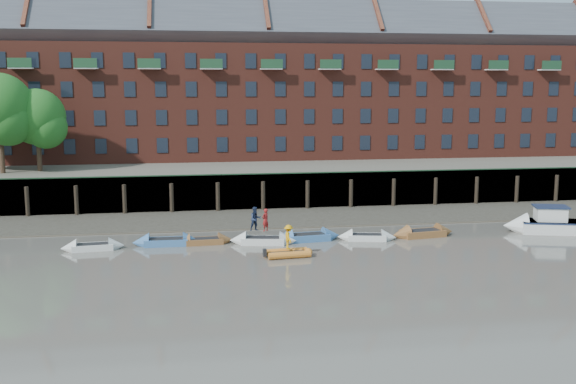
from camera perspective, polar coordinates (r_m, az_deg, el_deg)
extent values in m
plane|color=#625C55|center=(39.34, 4.50, -7.33)|extent=(220.00, 220.00, 0.00)
cube|color=#3D382F|center=(56.51, 0.34, -2.21)|extent=(110.00, 8.00, 0.50)
cube|color=#4C4336|center=(53.22, 0.92, -2.93)|extent=(110.00, 1.60, 0.10)
cube|color=#2D2A26|center=(60.51, -0.31, 0.09)|extent=(110.00, 0.80, 3.20)
cylinder|color=black|center=(60.75, -21.21, -0.79)|extent=(0.36, 0.36, 2.60)
cylinder|color=black|center=(60.00, -17.48, -0.71)|extent=(0.36, 0.36, 2.60)
cylinder|color=black|center=(59.52, -13.67, -0.62)|extent=(0.36, 0.36, 2.60)
cylinder|color=black|center=(59.30, -9.82, -0.53)|extent=(0.36, 0.36, 2.60)
cylinder|color=black|center=(59.34, -5.96, -0.44)|extent=(0.36, 0.36, 2.60)
cylinder|color=black|center=(59.66, -2.12, -0.34)|extent=(0.36, 0.36, 2.60)
cylinder|color=black|center=(60.24, 1.66, -0.25)|extent=(0.36, 0.36, 2.60)
cylinder|color=black|center=(61.08, 5.36, -0.15)|extent=(0.36, 0.36, 2.60)
cylinder|color=black|center=(62.17, 8.94, -0.06)|extent=(0.36, 0.36, 2.60)
cylinder|color=black|center=(63.49, 12.38, 0.03)|extent=(0.36, 0.36, 2.60)
cylinder|color=black|center=(65.02, 15.67, 0.11)|extent=(0.36, 0.36, 2.60)
cylinder|color=black|center=(66.77, 18.80, 0.19)|extent=(0.36, 0.36, 2.60)
cylinder|color=black|center=(68.70, 21.76, 0.27)|extent=(0.36, 0.36, 2.60)
cube|color=#264C2D|center=(59.97, -0.27, 1.60)|extent=(110.00, 0.06, 0.10)
cube|color=#5E594D|center=(73.85, -1.85, 1.73)|extent=(110.00, 28.00, 3.20)
cube|color=brown|center=(74.25, -1.97, 7.66)|extent=(80.00, 10.00, 12.00)
cube|color=#42444C|center=(74.40, -2.01, 13.21)|extent=(80.60, 15.56, 15.56)
cube|color=black|center=(71.09, -22.78, 3.49)|extent=(1.10, 0.12, 1.50)
cube|color=black|center=(70.43, -20.41, 3.58)|extent=(1.10, 0.12, 1.50)
cube|color=black|center=(69.88, -18.00, 3.67)|extent=(1.10, 0.12, 1.50)
cube|color=black|center=(69.46, -15.55, 3.75)|extent=(1.10, 0.12, 1.50)
cube|color=black|center=(69.16, -13.08, 3.83)|extent=(1.10, 0.12, 1.50)
cube|color=black|center=(69.00, -10.59, 3.90)|extent=(1.10, 0.12, 1.50)
cube|color=black|center=(68.97, -8.09, 3.96)|extent=(1.10, 0.12, 1.50)
cube|color=black|center=(69.06, -5.60, 4.01)|extent=(1.10, 0.12, 1.50)
cube|color=black|center=(69.29, -3.11, 4.06)|extent=(1.10, 0.12, 1.50)
cube|color=black|center=(69.64, -0.65, 4.10)|extent=(1.10, 0.12, 1.50)
cube|color=black|center=(70.12, 1.78, 4.13)|extent=(1.10, 0.12, 1.50)
cube|color=black|center=(70.73, 4.18, 4.16)|extent=(1.10, 0.12, 1.50)
cube|color=black|center=(71.46, 6.53, 4.17)|extent=(1.10, 0.12, 1.50)
cube|color=black|center=(72.30, 8.83, 4.18)|extent=(1.10, 0.12, 1.50)
cube|color=black|center=(73.26, 11.08, 4.18)|extent=(1.10, 0.12, 1.50)
cube|color=black|center=(74.32, 13.26, 4.18)|extent=(1.10, 0.12, 1.50)
cube|color=black|center=(75.49, 15.38, 4.17)|extent=(1.10, 0.12, 1.50)
cube|color=black|center=(76.76, 17.43, 4.15)|extent=(1.10, 0.12, 1.50)
cube|color=black|center=(78.13, 19.41, 4.13)|extent=(1.10, 0.12, 1.50)
cube|color=black|center=(79.58, 21.33, 4.11)|extent=(1.10, 0.12, 1.50)
cube|color=black|center=(81.12, 23.17, 4.08)|extent=(1.10, 0.12, 1.50)
cube|color=black|center=(70.91, -22.92, 5.74)|extent=(1.10, 0.12, 1.50)
cube|color=black|center=(70.24, -20.54, 5.86)|extent=(1.10, 0.12, 1.50)
cube|color=black|center=(69.69, -18.11, 5.96)|extent=(1.10, 0.12, 1.50)
cube|color=black|center=(69.27, -15.65, 6.06)|extent=(1.10, 0.12, 1.50)
cube|color=black|center=(68.97, -13.16, 6.14)|extent=(1.10, 0.12, 1.50)
cube|color=black|center=(68.81, -10.66, 6.22)|extent=(1.10, 0.12, 1.50)
cube|color=black|center=(68.77, -8.14, 6.28)|extent=(1.10, 0.12, 1.50)
cube|color=black|center=(68.87, -5.63, 6.34)|extent=(1.10, 0.12, 1.50)
cube|color=black|center=(69.10, -3.13, 6.37)|extent=(1.10, 0.12, 1.50)
cube|color=black|center=(69.45, -0.65, 6.40)|extent=(1.10, 0.12, 1.50)
cube|color=black|center=(69.93, 1.80, 6.42)|extent=(1.10, 0.12, 1.50)
cube|color=black|center=(70.54, 4.21, 6.42)|extent=(1.10, 0.12, 1.50)
cube|color=black|center=(71.27, 6.57, 6.41)|extent=(1.10, 0.12, 1.50)
cube|color=black|center=(72.12, 8.89, 6.40)|extent=(1.10, 0.12, 1.50)
cube|color=black|center=(73.08, 11.15, 6.37)|extent=(1.10, 0.12, 1.50)
cube|color=black|center=(74.14, 13.34, 6.33)|extent=(1.10, 0.12, 1.50)
cube|color=black|center=(75.32, 15.47, 6.29)|extent=(1.10, 0.12, 1.50)
cube|color=black|center=(76.59, 17.53, 6.24)|extent=(1.10, 0.12, 1.50)
cube|color=black|center=(77.96, 19.52, 6.18)|extent=(1.10, 0.12, 1.50)
cube|color=black|center=(79.41, 21.44, 6.12)|extent=(1.10, 0.12, 1.50)
cube|color=black|center=(70.83, -23.06, 8.00)|extent=(1.10, 0.12, 1.50)
cube|color=black|center=(70.16, -20.67, 8.14)|extent=(1.10, 0.12, 1.50)
cube|color=black|center=(69.61, -18.23, 8.26)|extent=(1.10, 0.12, 1.50)
cube|color=black|center=(69.19, -15.75, 8.37)|extent=(1.10, 0.12, 1.50)
cube|color=black|center=(68.89, -13.25, 8.47)|extent=(1.10, 0.12, 1.50)
cube|color=black|center=(68.73, -10.73, 8.55)|extent=(1.10, 0.12, 1.50)
cube|color=black|center=(68.69, -8.20, 8.62)|extent=(1.10, 0.12, 1.50)
cube|color=black|center=(68.79, -5.67, 8.67)|extent=(1.10, 0.12, 1.50)
cube|color=black|center=(69.02, -3.15, 8.70)|extent=(1.10, 0.12, 1.50)
cube|color=black|center=(69.37, -0.66, 8.71)|extent=(1.10, 0.12, 1.50)
cube|color=black|center=(69.86, 1.81, 8.71)|extent=(1.10, 0.12, 1.50)
cube|color=black|center=(70.46, 4.23, 8.70)|extent=(1.10, 0.12, 1.50)
cube|color=black|center=(71.19, 6.62, 8.66)|extent=(1.10, 0.12, 1.50)
cube|color=black|center=(72.04, 8.94, 8.62)|extent=(1.10, 0.12, 1.50)
cube|color=black|center=(73.00, 11.21, 8.56)|extent=(1.10, 0.12, 1.50)
cube|color=black|center=(74.07, 13.42, 8.50)|extent=(1.10, 0.12, 1.50)
cube|color=black|center=(75.24, 15.56, 8.42)|extent=(1.10, 0.12, 1.50)
cube|color=black|center=(76.52, 17.63, 8.33)|extent=(1.10, 0.12, 1.50)
cube|color=black|center=(77.89, 19.63, 8.24)|extent=(1.10, 0.12, 1.50)
cube|color=black|center=(79.34, 21.56, 8.14)|extent=(1.10, 0.12, 1.50)
cube|color=black|center=(70.86, -23.21, 10.26)|extent=(1.10, 0.12, 1.50)
cube|color=black|center=(70.19, -20.80, 10.42)|extent=(1.10, 0.12, 1.50)
cube|color=black|center=(69.64, -18.34, 10.56)|extent=(1.10, 0.12, 1.50)
cube|color=black|center=(69.22, -15.85, 10.69)|extent=(1.10, 0.12, 1.50)
cube|color=black|center=(68.93, -13.33, 10.80)|extent=(1.10, 0.12, 1.50)
cube|color=black|center=(68.76, -10.80, 10.88)|extent=(1.10, 0.12, 1.50)
cube|color=black|center=(68.73, -8.25, 10.95)|extent=(1.10, 0.12, 1.50)
cube|color=black|center=(68.82, -5.71, 11.00)|extent=(1.10, 0.12, 1.50)
cube|color=black|center=(69.05, -3.17, 11.02)|extent=(1.10, 0.12, 1.50)
cube|color=black|center=(69.41, -0.66, 11.02)|extent=(1.10, 0.12, 1.50)
cube|color=black|center=(69.89, 1.82, 11.01)|extent=(1.10, 0.12, 1.50)
cube|color=black|center=(70.50, 4.26, 10.97)|extent=(1.10, 0.12, 1.50)
cube|color=black|center=(71.23, 6.66, 10.92)|extent=(1.10, 0.12, 1.50)
cube|color=black|center=(72.07, 9.00, 10.85)|extent=(1.10, 0.12, 1.50)
cube|color=black|center=(73.03, 11.28, 10.76)|extent=(1.10, 0.12, 1.50)
cube|color=black|center=(74.10, 13.50, 10.66)|extent=(1.10, 0.12, 1.50)
cube|color=black|center=(75.28, 15.66, 10.55)|extent=(1.10, 0.12, 1.50)
cube|color=black|center=(76.55, 17.74, 10.43)|extent=(1.10, 0.12, 1.50)
cube|color=black|center=(77.92, 19.75, 10.29)|extent=(1.10, 0.12, 1.50)
cube|color=black|center=(79.37, 21.68, 10.16)|extent=(1.10, 0.12, 1.50)
cylinder|color=#3A281C|center=(65.51, -23.11, 3.55)|extent=(0.44, 0.44, 4.75)
cylinder|color=#3A281C|center=(65.84, -20.34, 3.41)|extent=(0.44, 0.44, 4.00)
sphere|color=#23651F|center=(65.63, -20.49, 5.98)|extent=(5.12, 5.12, 5.12)
cube|color=silver|center=(47.63, -16.20, -4.48)|extent=(2.80, 1.48, 0.42)
cone|color=silver|center=(47.60, -14.30, -4.41)|extent=(1.17, 1.32, 1.22)
cone|color=silver|center=(47.72, -18.09, -4.55)|extent=(1.17, 1.32, 1.22)
cube|color=black|center=(47.59, -16.21, -4.26)|extent=(2.33, 1.13, 0.06)
cube|color=teal|center=(47.84, -10.27, -4.17)|extent=(3.01, 1.37, 0.47)
cone|color=teal|center=(47.81, -8.17, -4.13)|extent=(1.18, 1.36, 1.35)
cone|color=teal|center=(47.94, -12.37, -4.21)|extent=(1.18, 1.36, 1.35)
cube|color=black|center=(47.79, -10.28, -3.92)|extent=(2.51, 1.03, 0.06)
cube|color=brown|center=(47.81, -7.11, -4.14)|extent=(2.68, 1.35, 0.41)
cone|color=brown|center=(47.97, -5.30, -4.07)|extent=(1.09, 1.24, 1.18)
cone|color=brown|center=(47.69, -8.93, -4.22)|extent=(1.09, 1.24, 1.18)
cube|color=black|center=(47.76, -7.11, -3.93)|extent=(2.22, 1.03, 0.06)
cube|color=silver|center=(47.49, -2.13, -4.13)|extent=(3.23, 1.90, 0.47)
cone|color=silver|center=(47.40, 0.00, -4.15)|extent=(1.41, 1.56, 1.37)
cone|color=silver|center=(47.64, -4.26, -4.10)|extent=(1.41, 1.56, 1.37)
cube|color=black|center=(47.44, -2.13, -3.87)|extent=(2.67, 1.47, 0.06)
cube|color=teal|center=(48.44, 1.66, -3.85)|extent=(3.27, 1.79, 0.49)
cone|color=teal|center=(49.01, 3.70, -3.71)|extent=(1.38, 1.55, 1.41)
cone|color=teal|center=(47.93, -0.42, -3.99)|extent=(1.38, 1.55, 1.41)
cube|color=black|center=(48.39, 1.66, -3.59)|extent=(2.71, 1.38, 0.06)
cube|color=silver|center=(48.94, 6.69, -3.81)|extent=(2.90, 1.74, 0.42)
cone|color=silver|center=(49.07, 8.53, -3.82)|extent=(1.28, 1.41, 1.22)
cone|color=silver|center=(48.86, 4.83, -3.80)|extent=(1.28, 1.41, 1.22)
cube|color=black|center=(48.90, 6.69, -3.59)|extent=(2.40, 1.35, 0.06)
cube|color=brown|center=(50.66, 11.35, -3.45)|extent=(3.34, 1.89, 0.49)
cone|color=brown|center=(51.56, 13.15, -3.29)|extent=(1.43, 1.60, 1.43)
cone|color=brown|center=(49.81, 9.49, -3.61)|extent=(1.43, 1.60, 1.43)
cube|color=black|center=(50.61, 11.36, -3.20)|extent=(2.76, 1.46, 0.06)
cylinder|color=orange|center=(44.47, -0.17, -5.05)|extent=(2.81, 0.73, 0.46)
cylinder|color=orange|center=(43.56, 0.15, -5.36)|extent=(2.81, 0.73, 0.46)
sphere|color=orange|center=(44.37, 1.73, -5.09)|extent=(0.53, 0.53, 0.53)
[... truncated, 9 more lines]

